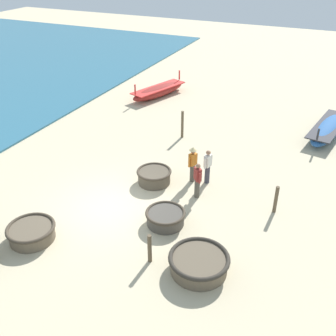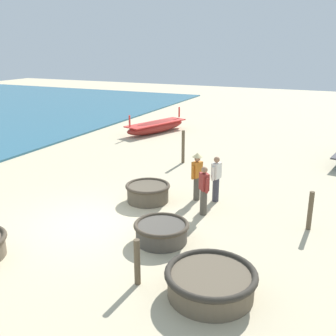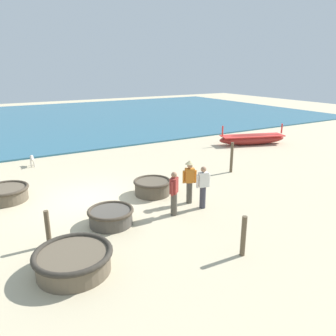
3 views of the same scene
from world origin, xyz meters
name	(u,v)px [view 3 (image 3 of 3)]	position (x,y,z in m)	size (l,w,h in m)	color
ground_plane	(91,199)	(0.00, 0.00, 0.00)	(80.00, 80.00, 0.00)	#C6B793
sea	(62,119)	(-21.38, 4.00, 0.05)	(28.00, 52.00, 0.10)	#2D667F
coracle_center	(111,216)	(2.42, -0.10, 0.29)	(1.50, 1.50, 0.54)	#4C473F
coracle_weathered	(152,187)	(0.77, 2.31, 0.33)	(1.51, 1.51, 0.60)	brown
coracle_upturned	(73,260)	(4.39, -1.84, 0.32)	(1.97, 1.97, 0.59)	brown
coracle_nearest	(6,193)	(-1.51, -2.84, 0.30)	(1.71, 1.71, 0.56)	brown
long_boat_white_hull	(252,139)	(-3.76, 12.18, 0.38)	(2.48, 4.65, 1.32)	maroon
fisherman_standing_left	(190,179)	(2.24, 3.10, 0.96)	(0.36, 0.50, 1.67)	#4C473D
fisherman_by_coracle	(174,192)	(2.86, 2.04, 0.84)	(0.39, 0.42, 1.57)	#4C473D
fisherman_hauling	(203,186)	(2.86, 3.26, 0.84)	(0.29, 0.52, 1.57)	#383842
dog	(32,159)	(-5.88, -1.20, 0.37)	(0.68, 0.25, 0.55)	beige
mooring_post_mid_beach	(232,157)	(0.13, 6.99, 0.74)	(0.14, 0.14, 1.49)	brown
mooring_post_shoreline	(243,236)	(5.98, 2.32, 0.58)	(0.14, 0.14, 1.16)	brown
mooring_post_inland	(48,229)	(2.78, -2.11, 0.55)	(0.14, 0.14, 1.09)	brown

